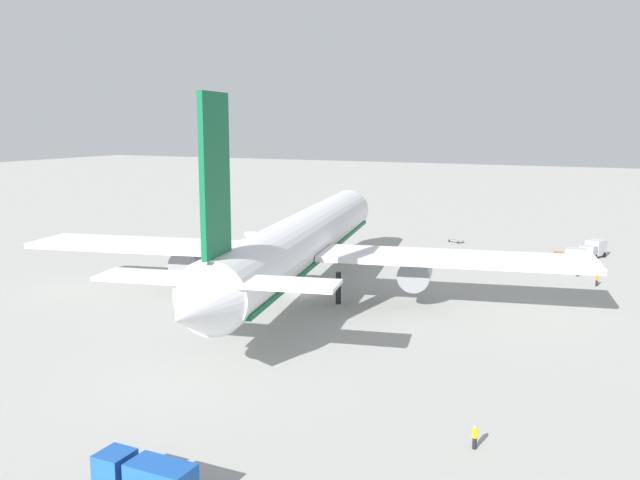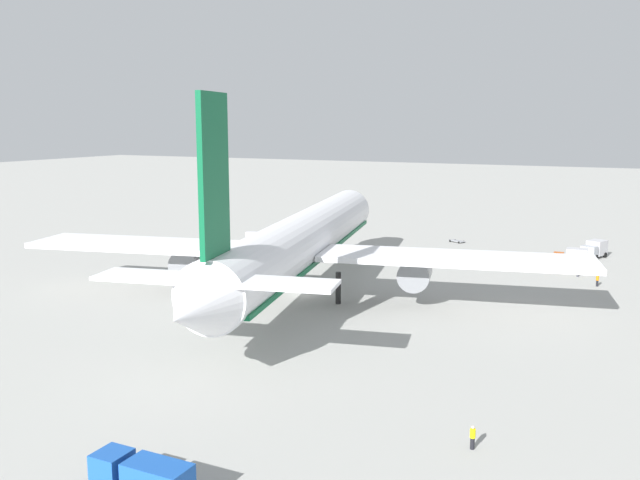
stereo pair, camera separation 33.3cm
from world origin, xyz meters
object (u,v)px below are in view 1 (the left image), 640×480
(ground_worker_3, at_px, (597,280))
(service_truck_3, at_px, (146,478))
(service_truck_2, at_px, (571,258))
(ground_worker_1, at_px, (475,437))
(service_truck_4, at_px, (594,249))
(ground_worker_0, at_px, (577,271))
(baggage_cart_1, at_px, (456,241))
(traffic_cone_1, at_px, (328,236))
(baggage_cart_0, at_px, (251,235))
(airliner, at_px, (300,242))

(ground_worker_3, bearing_deg, service_truck_3, 164.22)
(service_truck_2, bearing_deg, ground_worker_1, -179.44)
(service_truck_4, relative_size, ground_worker_0, 3.27)
(baggage_cart_1, xyz_separation_m, traffic_cone_1, (-5.76, 24.71, 0.01))
(service_truck_3, distance_m, ground_worker_0, 79.49)
(baggage_cart_0, bearing_deg, airliner, -140.80)
(baggage_cart_0, height_order, traffic_cone_1, baggage_cart_0)
(baggage_cart_1, relative_size, ground_worker_3, 1.97)
(service_truck_4, bearing_deg, baggage_cart_1, 79.13)
(service_truck_2, xyz_separation_m, service_truck_3, (-83.77, 15.75, -0.10))
(ground_worker_0, relative_size, ground_worker_3, 0.99)
(ground_worker_3, height_order, traffic_cone_1, ground_worker_3)
(baggage_cart_1, xyz_separation_m, ground_worker_3, (-27.02, -27.25, 0.64))
(airliner, distance_m, baggage_cart_0, 48.28)
(service_truck_3, xyz_separation_m, service_truck_4, (94.45, -18.31, 0.00))
(service_truck_2, relative_size, traffic_cone_1, 9.38)
(service_truck_3, height_order, baggage_cart_1, service_truck_3)
(ground_worker_0, bearing_deg, baggage_cart_1, 48.02)
(service_truck_2, height_order, service_truck_4, service_truck_2)
(traffic_cone_1, bearing_deg, ground_worker_3, -112.26)
(service_truck_4, distance_m, baggage_cart_0, 63.64)
(baggage_cart_0, distance_m, traffic_cone_1, 15.40)
(baggage_cart_1, bearing_deg, service_truck_4, -100.87)
(service_truck_4, xyz_separation_m, baggage_cart_0, (-8.90, 63.01, -0.80))
(ground_worker_1, height_order, ground_worker_3, ground_worker_3)
(airliner, relative_size, service_truck_2, 14.88)
(service_truck_3, xyz_separation_m, ground_worker_3, (72.26, -20.42, -0.66))
(baggage_cart_0, distance_m, ground_worker_0, 62.51)
(baggage_cart_0, xyz_separation_m, ground_worker_0, (-7.97, -62.00, 0.13))
(ground_worker_0, bearing_deg, airliner, 132.48)
(airliner, distance_m, ground_worker_0, 43.56)
(ground_worker_1, bearing_deg, service_truck_2, 0.56)
(baggage_cart_0, bearing_deg, baggage_cart_1, -70.08)
(service_truck_2, bearing_deg, service_truck_4, -13.48)
(service_truck_3, relative_size, ground_worker_3, 3.73)
(service_truck_3, bearing_deg, service_truck_4, -10.97)
(service_truck_3, distance_m, baggage_cart_0, 96.53)
(service_truck_3, relative_size, traffic_cone_1, 12.02)
(service_truck_4, relative_size, ground_worker_1, 3.27)
(airliner, bearing_deg, ground_worker_3, -55.74)
(ground_worker_0, distance_m, ground_worker_1, 61.94)
(service_truck_3, height_order, service_truck_4, service_truck_4)
(baggage_cart_0, distance_m, baggage_cart_1, 40.29)
(service_truck_2, distance_m, service_truck_3, 85.23)
(baggage_cart_0, height_order, ground_worker_0, ground_worker_0)
(ground_worker_1, bearing_deg, airliner, 43.23)
(ground_worker_0, xyz_separation_m, ground_worker_3, (-5.32, -3.13, 0.01))
(baggage_cart_1, bearing_deg, service_truck_3, -176.07)
(traffic_cone_1, bearing_deg, service_truck_2, -101.66)
(ground_worker_0, xyz_separation_m, ground_worker_1, (-61.94, 0.89, -0.00))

